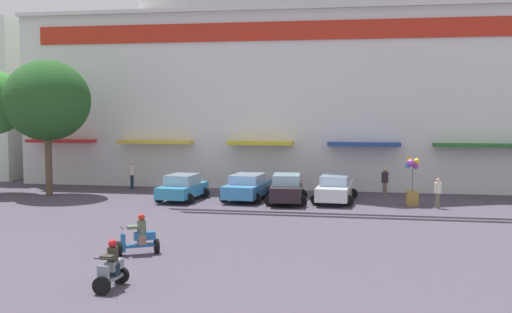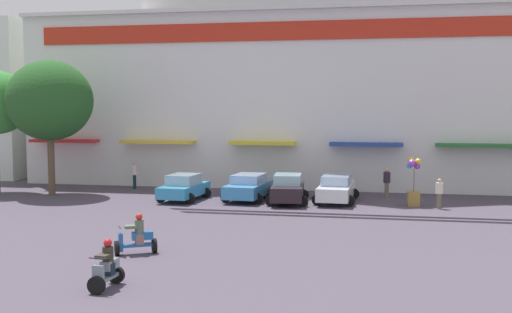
{
  "view_description": "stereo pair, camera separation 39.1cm",
  "coord_description": "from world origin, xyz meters",
  "px_view_note": "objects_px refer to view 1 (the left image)",
  "views": [
    {
      "loc": [
        3.6,
        -9.11,
        5.29
      ],
      "look_at": [
        -1.71,
        19.7,
        2.93
      ],
      "focal_mm": 44.4,
      "sensor_mm": 36.0,
      "label": 1
    },
    {
      "loc": [
        3.99,
        -9.04,
        5.29
      ],
      "look_at": [
        -1.71,
        19.7,
        2.93
      ],
      "focal_mm": 44.4,
      "sensor_mm": 36.0,
      "label": 2
    }
  ],
  "objects_px": {
    "pedestrian_3": "(385,181)",
    "balloon_vendor_cart": "(412,185)",
    "scooter_rider_4": "(139,238)",
    "pedestrian_1": "(132,173)",
    "plaza_tree_2": "(47,101)",
    "parked_car_2": "(287,189)",
    "parked_car_0": "(182,187)",
    "parked_car_3": "(335,189)",
    "scooter_rider_3": "(111,269)",
    "parked_car_1": "(247,187)",
    "pedestrian_2": "(438,191)"
  },
  "relations": [
    {
      "from": "scooter_rider_4",
      "to": "parked_car_2",
      "type": "bearing_deg",
      "value": 74.29
    },
    {
      "from": "plaza_tree_2",
      "to": "parked_car_3",
      "type": "distance_m",
      "value": 17.48
    },
    {
      "from": "parked_car_0",
      "to": "plaza_tree_2",
      "type": "bearing_deg",
      "value": 176.09
    },
    {
      "from": "pedestrian_1",
      "to": "balloon_vendor_cart",
      "type": "bearing_deg",
      "value": -11.56
    },
    {
      "from": "scooter_rider_4",
      "to": "pedestrian_1",
      "type": "xyz_separation_m",
      "value": [
        -6.83,
        16.67,
        0.42
      ]
    },
    {
      "from": "scooter_rider_4",
      "to": "parked_car_1",
      "type": "bearing_deg",
      "value": 84.67
    },
    {
      "from": "parked_car_0",
      "to": "pedestrian_3",
      "type": "relative_size",
      "value": 2.34
    },
    {
      "from": "scooter_rider_4",
      "to": "pedestrian_2",
      "type": "height_order",
      "value": "pedestrian_2"
    },
    {
      "from": "plaza_tree_2",
      "to": "scooter_rider_4",
      "type": "relative_size",
      "value": 5.19
    },
    {
      "from": "scooter_rider_4",
      "to": "balloon_vendor_cart",
      "type": "height_order",
      "value": "balloon_vendor_cart"
    },
    {
      "from": "scooter_rider_4",
      "to": "pedestrian_2",
      "type": "distance_m",
      "value": 16.92
    },
    {
      "from": "parked_car_1",
      "to": "scooter_rider_4",
      "type": "height_order",
      "value": "scooter_rider_4"
    },
    {
      "from": "parked_car_0",
      "to": "balloon_vendor_cart",
      "type": "distance_m",
      "value": 12.53
    },
    {
      "from": "pedestrian_2",
      "to": "pedestrian_3",
      "type": "relative_size",
      "value": 0.91
    },
    {
      "from": "parked_car_0",
      "to": "parked_car_3",
      "type": "bearing_deg",
      "value": 6.23
    },
    {
      "from": "parked_car_0",
      "to": "pedestrian_3",
      "type": "height_order",
      "value": "pedestrian_3"
    },
    {
      "from": "pedestrian_1",
      "to": "pedestrian_2",
      "type": "relative_size",
      "value": 1.13
    },
    {
      "from": "parked_car_1",
      "to": "balloon_vendor_cart",
      "type": "distance_m",
      "value": 8.99
    },
    {
      "from": "pedestrian_3",
      "to": "parked_car_1",
      "type": "bearing_deg",
      "value": -162.3
    },
    {
      "from": "parked_car_3",
      "to": "pedestrian_1",
      "type": "bearing_deg",
      "value": 166.64
    },
    {
      "from": "parked_car_2",
      "to": "pedestrian_3",
      "type": "height_order",
      "value": "pedestrian_3"
    },
    {
      "from": "parked_car_0",
      "to": "pedestrian_3",
      "type": "bearing_deg",
      "value": 16.38
    },
    {
      "from": "balloon_vendor_cart",
      "to": "scooter_rider_3",
      "type": "bearing_deg",
      "value": -118.54
    },
    {
      "from": "plaza_tree_2",
      "to": "balloon_vendor_cart",
      "type": "height_order",
      "value": "plaza_tree_2"
    },
    {
      "from": "pedestrian_1",
      "to": "balloon_vendor_cart",
      "type": "relative_size",
      "value": 0.69
    },
    {
      "from": "parked_car_3",
      "to": "scooter_rider_3",
      "type": "bearing_deg",
      "value": -106.78
    },
    {
      "from": "scooter_rider_4",
      "to": "scooter_rider_3",
      "type": "bearing_deg",
      "value": -79.54
    },
    {
      "from": "parked_car_3",
      "to": "pedestrian_3",
      "type": "xyz_separation_m",
      "value": [
        2.73,
        2.36,
        0.21
      ]
    },
    {
      "from": "pedestrian_3",
      "to": "balloon_vendor_cart",
      "type": "distance_m",
      "value": 3.09
    },
    {
      "from": "parked_car_1",
      "to": "plaza_tree_2",
      "type": "bearing_deg",
      "value": -178.67
    },
    {
      "from": "parked_car_3",
      "to": "pedestrian_3",
      "type": "relative_size",
      "value": 2.61
    },
    {
      "from": "pedestrian_2",
      "to": "parked_car_0",
      "type": "bearing_deg",
      "value": 178.97
    },
    {
      "from": "parked_car_1",
      "to": "parked_car_3",
      "type": "bearing_deg",
      "value": 0.82
    },
    {
      "from": "scooter_rider_4",
      "to": "plaza_tree_2",
      "type": "bearing_deg",
      "value": 128.83
    },
    {
      "from": "parked_car_2",
      "to": "parked_car_3",
      "type": "distance_m",
      "value": 2.7
    },
    {
      "from": "parked_car_1",
      "to": "pedestrian_3",
      "type": "height_order",
      "value": "pedestrian_3"
    },
    {
      "from": "parked_car_0",
      "to": "scooter_rider_3",
      "type": "distance_m",
      "value": 17.16
    },
    {
      "from": "balloon_vendor_cart",
      "to": "parked_car_1",
      "type": "bearing_deg",
      "value": 177.84
    },
    {
      "from": "parked_car_2",
      "to": "scooter_rider_4",
      "type": "xyz_separation_m",
      "value": [
        -3.58,
        -12.73,
        -0.19
      ]
    },
    {
      "from": "scooter_rider_4",
      "to": "pedestrian_1",
      "type": "height_order",
      "value": "pedestrian_1"
    },
    {
      "from": "parked_car_1",
      "to": "balloon_vendor_cart",
      "type": "xyz_separation_m",
      "value": [
        8.97,
        -0.34,
        0.33
      ]
    },
    {
      "from": "parked_car_3",
      "to": "pedestrian_2",
      "type": "height_order",
      "value": "pedestrian_2"
    },
    {
      "from": "pedestrian_3",
      "to": "balloon_vendor_cart",
      "type": "relative_size",
      "value": 0.67
    },
    {
      "from": "parked_car_3",
      "to": "pedestrian_1",
      "type": "xyz_separation_m",
      "value": [
        -12.98,
        3.08,
        0.26
      ]
    },
    {
      "from": "parked_car_2",
      "to": "parked_car_3",
      "type": "relative_size",
      "value": 0.9
    },
    {
      "from": "parked_car_1",
      "to": "parked_car_3",
      "type": "distance_m",
      "value": 4.88
    },
    {
      "from": "plaza_tree_2",
      "to": "pedestrian_3",
      "type": "height_order",
      "value": "plaza_tree_2"
    },
    {
      "from": "scooter_rider_4",
      "to": "pedestrian_1",
      "type": "bearing_deg",
      "value": 112.3
    },
    {
      "from": "scooter_rider_3",
      "to": "scooter_rider_4",
      "type": "distance_m",
      "value": 4.29
    },
    {
      "from": "balloon_vendor_cart",
      "to": "parked_car_2",
      "type": "bearing_deg",
      "value": -176.18
    }
  ]
}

